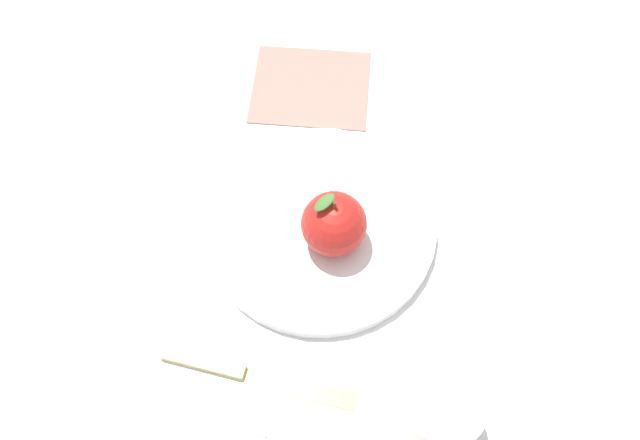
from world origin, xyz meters
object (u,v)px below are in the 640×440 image
(dinner_plate, at_px, (320,225))
(cup, at_px, (443,414))
(knife, at_px, (239,372))
(apple, at_px, (334,224))
(linen_napkin, at_px, (311,86))

(dinner_plate, xyz_separation_m, cup, (-0.14, 0.19, 0.03))
(cup, xyz_separation_m, knife, (0.20, -0.02, -0.03))
(dinner_plate, height_order, apple, apple)
(knife, bearing_deg, dinner_plate, -108.19)
(apple, xyz_separation_m, knife, (0.07, 0.15, -0.05))
(knife, distance_m, linen_napkin, 0.37)
(cup, bearing_deg, knife, -6.18)
(cup, bearing_deg, apple, -54.67)
(dinner_plate, bearing_deg, knife, 71.81)
(apple, bearing_deg, cup, 125.33)
(linen_napkin, bearing_deg, apple, 104.59)
(dinner_plate, bearing_deg, cup, 125.97)
(knife, bearing_deg, apple, -115.78)
(cup, xyz_separation_m, linen_napkin, (0.18, -0.39, -0.03))
(knife, height_order, linen_napkin, knife)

